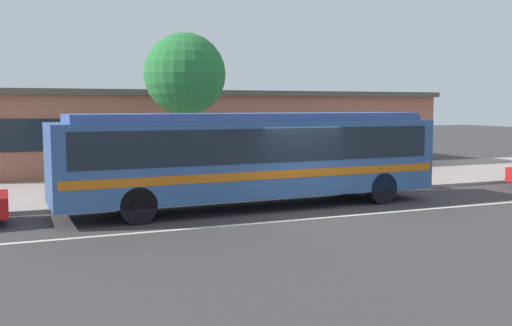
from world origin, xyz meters
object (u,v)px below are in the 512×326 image
object	(u,v)px
transit_bus	(253,153)
bus_stop_sign	(363,146)
pedestrian_waiting_near_sign	(183,167)
street_tree_near_stop	(185,75)

from	to	relation	value
transit_bus	bus_stop_sign	distance (m)	5.44
transit_bus	pedestrian_waiting_near_sign	distance (m)	2.82
transit_bus	street_tree_near_stop	xyz separation A→B (m)	(-0.94, 4.26, 2.54)
bus_stop_sign	street_tree_near_stop	distance (m)	6.99
pedestrian_waiting_near_sign	bus_stop_sign	world-z (taller)	bus_stop_sign
bus_stop_sign	street_tree_near_stop	xyz separation A→B (m)	(-6.05, 2.37, 2.57)
street_tree_near_stop	transit_bus	bearing A→B (deg)	-77.54
transit_bus	street_tree_near_stop	world-z (taller)	street_tree_near_stop
transit_bus	bus_stop_sign	bearing A→B (deg)	20.31
pedestrian_waiting_near_sign	bus_stop_sign	bearing A→B (deg)	-3.20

